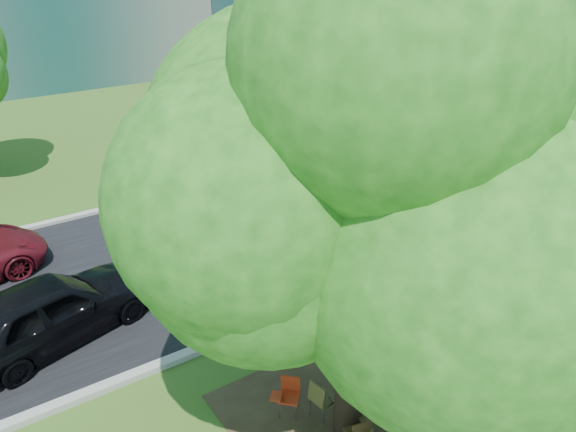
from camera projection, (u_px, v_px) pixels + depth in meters
ground at (357, 400)px, 11.00m from camera, size 160.00×160.00×0.00m
dirt_patch at (412, 394)px, 11.11m from camera, size 7.00×4.50×0.03m
asphalt_road at (202, 250)px, 16.22m from camera, size 80.00×8.00×0.04m
kerb_near at (276, 319)px, 13.21m from camera, size 80.00×0.25×0.14m
kerb_far at (150, 199)px, 19.26m from camera, size 80.00×0.25×0.14m
bg_tree_3 at (296, 21)px, 23.16m from camera, size 5.60×5.60×7.84m
bg_tree_4 at (447, 26)px, 26.66m from camera, size 5.00×5.00×6.85m
main_tree at (365, 165)px, 8.03m from camera, size 7.20×7.20×8.82m
school_bus at (444, 154)px, 18.43m from camera, size 12.62×4.21×3.03m
chair_1 at (360, 432)px, 9.67m from camera, size 0.61×0.47×0.80m
chair_4 at (443, 411)px, 9.98m from camera, size 0.62×0.55×0.93m
chair_5 at (469, 429)px, 9.67m from camera, size 0.58×0.72×0.85m
chair_6 at (503, 355)px, 11.42m from camera, size 0.49×0.53×0.82m
chair_7 at (549, 360)px, 11.23m from camera, size 0.77×0.61×0.90m
chair_9 at (288, 392)px, 10.51m from camera, size 0.68×0.54×0.80m
chair_10 at (322, 397)px, 10.35m from camera, size 0.58×0.57×0.85m
chair_11 at (428, 348)px, 11.50m from camera, size 0.65×0.75×0.96m
chair_12 at (430, 339)px, 11.81m from camera, size 0.53×0.68×0.88m
chair_13 at (472, 321)px, 12.35m from camera, size 0.60×0.75×0.88m
chair_14 at (377, 367)px, 10.98m from camera, size 0.81×0.64×0.96m
black_car at (50, 310)px, 12.33m from camera, size 4.93×3.03×1.57m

